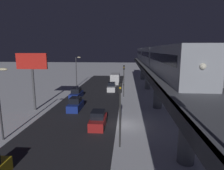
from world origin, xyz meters
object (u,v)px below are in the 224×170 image
(traffic_light_mid, at_px, (124,76))
(sedan_blue_2, at_px, (76,105))
(traffic_light_near, at_px, (120,106))
(sedan_blue, at_px, (76,94))
(commercial_billboard, at_px, (32,67))
(box_truck, at_px, (115,78))
(subway_train, at_px, (151,55))
(sedan_red, at_px, (98,120))
(sedan_white, at_px, (112,87))

(traffic_light_mid, bearing_deg, sedan_blue_2, 50.24)
(traffic_light_near, relative_size, traffic_light_mid, 1.00)
(sedan_blue, relative_size, commercial_billboard, 0.53)
(traffic_light_near, bearing_deg, box_truck, -85.77)
(box_truck, height_order, commercial_billboard, commercial_billboard)
(traffic_light_near, bearing_deg, subway_train, -103.50)
(sedan_blue, bearing_deg, commercial_billboard, 60.33)
(sedan_blue, xyz_separation_m, traffic_light_mid, (-9.30, -1.78, 3.40))
(commercial_billboard, bearing_deg, traffic_light_mid, -144.83)
(subway_train, xyz_separation_m, sedan_red, (8.55, 18.53, -7.44))
(box_truck, relative_size, commercial_billboard, 0.83)
(sedan_blue, xyz_separation_m, sedan_blue_2, (-1.80, 7.23, 0.00))
(traffic_light_near, bearing_deg, traffic_light_mid, -90.00)
(sedan_red, xyz_separation_m, sedan_blue, (6.40, -13.65, 0.01))
(subway_train, distance_m, sedan_white, 11.58)
(box_truck, bearing_deg, sedan_blue, 69.72)
(sedan_blue_2, distance_m, commercial_billboard, 8.78)
(sedan_blue_2, xyz_separation_m, box_truck, (-4.80, -25.10, 0.55))
(box_truck, distance_m, commercial_billboard, 28.66)
(sedan_red, height_order, sedan_white, same)
(box_truck, bearing_deg, commercial_billboard, 66.68)
(box_truck, bearing_deg, sedan_white, 88.91)
(subway_train, bearing_deg, traffic_light_mid, 28.81)
(sedan_white, bearing_deg, traffic_light_near, -83.63)
(traffic_light_near, bearing_deg, commercial_billboard, -37.64)
(subway_train, bearing_deg, traffic_light_near, 76.50)
(traffic_light_mid, bearing_deg, traffic_light_near, 90.00)
(subway_train, xyz_separation_m, sedan_blue_2, (13.15, 12.12, -7.42))
(sedan_white, relative_size, sedan_blue, 0.86)
(subway_train, height_order, sedan_white, subway_train)
(subway_train, distance_m, sedan_blue_2, 19.36)
(subway_train, height_order, traffic_light_mid, subway_train)
(sedan_white, bearing_deg, traffic_light_mid, -62.35)
(traffic_light_near, bearing_deg, sedan_blue, -63.48)
(subway_train, relative_size, traffic_light_mid, 8.67)
(traffic_light_near, distance_m, commercial_billboard, 17.67)
(box_truck, bearing_deg, subway_train, 122.75)
(sedan_blue, xyz_separation_m, traffic_light_near, (-9.30, 18.64, 3.40))
(sedan_blue_2, xyz_separation_m, commercial_billboard, (6.34, 0.74, 6.03))
(sedan_red, relative_size, sedan_blue_2, 1.00)
(subway_train, bearing_deg, sedan_white, -15.87)
(traffic_light_mid, bearing_deg, subway_train, -151.19)
(sedan_blue, height_order, sedan_blue_2, same)
(traffic_light_mid, bearing_deg, commercial_billboard, 35.17)
(subway_train, distance_m, box_truck, 16.89)
(sedan_white, bearing_deg, subway_train, -15.87)
(traffic_light_mid, relative_size, commercial_billboard, 0.72)
(traffic_light_near, bearing_deg, sedan_red, -59.86)
(sedan_blue_2, relative_size, box_truck, 0.57)
(sedan_red, distance_m, traffic_light_near, 6.71)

